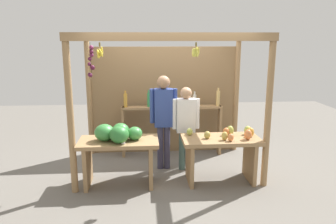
{
  "coord_description": "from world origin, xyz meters",
  "views": [
    {
      "loc": [
        -0.42,
        -5.62,
        2.31
      ],
      "look_at": [
        0.0,
        -0.17,
        1.07
      ],
      "focal_mm": 35.03,
      "sensor_mm": 36.0,
      "label": 1
    }
  ],
  "objects": [
    {
      "name": "fruit_counter_right",
      "position": [
        0.84,
        -0.65,
        0.57
      ],
      "size": [
        1.25,
        0.64,
        0.91
      ],
      "color": "#99754C",
      "rests_on": "ground"
    },
    {
      "name": "bottle_shelf_unit",
      "position": [
        0.15,
        0.65,
        0.79
      ],
      "size": [
        1.98,
        0.22,
        1.36
      ],
      "color": "#99754C",
      "rests_on": "ground"
    },
    {
      "name": "vendor_man",
      "position": [
        -0.07,
        -0.04,
        1.02
      ],
      "size": [
        0.48,
        0.23,
        1.68
      ],
      "rotation": [
        0.0,
        0.0,
        0.18
      ],
      "color": "#3D3C59",
      "rests_on": "ground"
    },
    {
      "name": "vendor_woman",
      "position": [
        0.32,
        -0.11,
        0.88
      ],
      "size": [
        0.48,
        0.2,
        1.49
      ],
      "rotation": [
        0.0,
        0.0,
        0.11
      ],
      "color": "#42605A",
      "rests_on": "ground"
    },
    {
      "name": "market_stall",
      "position": [
        -0.01,
        0.41,
        1.38
      ],
      "size": [
        3.09,
        1.86,
        2.39
      ],
      "color": "#99754C",
      "rests_on": "ground"
    },
    {
      "name": "fruit_counter_left",
      "position": [
        -0.82,
        -0.67,
        0.69
      ],
      "size": [
        1.25,
        0.67,
        1.01
      ],
      "color": "#99754C",
      "rests_on": "ground"
    },
    {
      "name": "ground_plane",
      "position": [
        0.0,
        0.0,
        0.0
      ],
      "size": [
        12.0,
        12.0,
        0.0
      ],
      "primitive_type": "plane",
      "color": "slate",
      "rests_on": "ground"
    }
  ]
}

